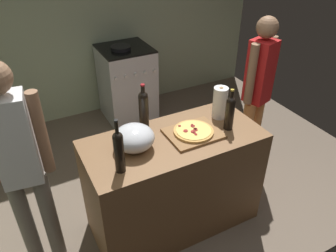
% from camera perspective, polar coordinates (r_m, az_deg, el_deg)
% --- Properties ---
extents(ground_plane, '(4.42, 3.35, 0.02)m').
position_cam_1_polar(ground_plane, '(3.63, -3.51, -6.48)').
color(ground_plane, '#6B5B4C').
extents(kitchen_wall_rear, '(4.42, 0.10, 2.60)m').
position_cam_1_polar(kitchen_wall_rear, '(4.28, -12.56, 18.79)').
color(kitchen_wall_rear, '#99A889').
rests_on(kitchen_wall_rear, ground_plane).
extents(counter, '(1.36, 0.63, 0.88)m').
position_cam_1_polar(counter, '(2.74, 0.98, -9.68)').
color(counter, brown).
rests_on(counter, ground_plane).
extents(cutting_board, '(0.40, 0.32, 0.02)m').
position_cam_1_polar(cutting_board, '(2.50, 4.39, -1.26)').
color(cutting_board, olive).
rests_on(cutting_board, counter).
extents(pizza, '(0.30, 0.30, 0.03)m').
position_cam_1_polar(pizza, '(2.49, 4.41, -0.87)').
color(pizza, tan).
rests_on(pizza, cutting_board).
extents(mixing_bowl, '(0.29, 0.29, 0.18)m').
position_cam_1_polar(mixing_bowl, '(2.32, -5.88, -2.04)').
color(mixing_bowl, '#B2B2B7').
rests_on(mixing_bowl, counter).
extents(paper_towel_roll, '(0.12, 0.12, 0.27)m').
position_cam_1_polar(paper_towel_roll, '(2.68, 8.93, 3.98)').
color(paper_towel_roll, white).
rests_on(paper_towel_roll, counter).
extents(wine_bottle_amber, '(0.07, 0.07, 0.34)m').
position_cam_1_polar(wine_bottle_amber, '(2.53, 10.59, 2.46)').
color(wine_bottle_amber, black).
rests_on(wine_bottle_amber, counter).
extents(wine_bottle_dark, '(0.07, 0.07, 0.39)m').
position_cam_1_polar(wine_bottle_dark, '(2.09, -8.45, -4.12)').
color(wine_bottle_dark, black).
rests_on(wine_bottle_dark, counter).
extents(wine_bottle_green, '(0.07, 0.07, 0.38)m').
position_cam_1_polar(wine_bottle_green, '(2.49, -4.21, 2.98)').
color(wine_bottle_green, black).
rests_on(wine_bottle_green, counter).
extents(stove, '(0.60, 0.63, 0.98)m').
position_cam_1_polar(stove, '(4.25, -7.08, 7.31)').
color(stove, '#B7B7BC').
rests_on(stove, ground_plane).
extents(person_in_stripes, '(0.40, 0.23, 1.64)m').
position_cam_1_polar(person_in_stripes, '(2.33, -24.09, -5.74)').
color(person_in_stripes, slate).
rests_on(person_in_stripes, ground_plane).
extents(person_in_red, '(0.35, 0.25, 1.57)m').
position_cam_1_polar(person_in_red, '(3.23, 15.10, 6.04)').
color(person_in_red, '#D88C4C').
rests_on(person_in_red, ground_plane).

